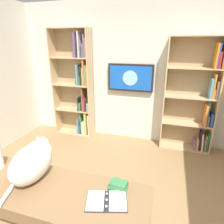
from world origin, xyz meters
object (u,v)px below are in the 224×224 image
at_px(open_binder, 107,201).
at_px(desk_book_stack, 118,185).
at_px(desk, 54,201).
at_px(bookshelf_left, 196,99).
at_px(wall_mounted_tv, 130,78).
at_px(cat, 34,160).
at_px(bookshelf_right, 78,87).

distance_m(open_binder, desk_book_stack, 0.19).
height_order(desk, open_binder, open_binder).
height_order(bookshelf_left, desk_book_stack, bookshelf_left).
xyz_separation_m(wall_mounted_tv, desk_book_stack, (-0.40, 2.36, -0.53)).
relative_size(wall_mounted_tv, cat, 1.41).
bearing_deg(wall_mounted_tv, desk_book_stack, 99.58).
xyz_separation_m(bookshelf_left, cat, (1.61, 2.36, -0.07)).
bearing_deg(open_binder, desk_book_stack, -105.20).
height_order(bookshelf_right, cat, bookshelf_right).
bearing_deg(desk, desk_book_stack, -158.44).
xyz_separation_m(cat, desk_book_stack, (-0.79, -0.08, -0.15)).
bearing_deg(cat, wall_mounted_tv, -99.26).
xyz_separation_m(bookshelf_left, desk_book_stack, (0.82, 2.28, -0.23)).
relative_size(desk, cat, 2.66).
height_order(bookshelf_left, cat, bookshelf_left).
relative_size(bookshelf_left, desk, 1.23).
distance_m(cat, open_binder, 0.77).
bearing_deg(desk_book_stack, cat, 5.54).
bearing_deg(desk_book_stack, bookshelf_right, -56.79).
relative_size(bookshelf_left, wall_mounted_tv, 2.32).
xyz_separation_m(wall_mounted_tv, cat, (0.40, 2.43, -0.38)).
bearing_deg(wall_mounted_tv, open_binder, 97.82).
xyz_separation_m(bookshelf_right, desk_book_stack, (-1.49, 2.27, -0.30)).
relative_size(wall_mounted_tv, open_binder, 2.34).
relative_size(bookshelf_right, desk, 1.32).
bearing_deg(bookshelf_left, desk, 61.52).
bearing_deg(open_binder, cat, -8.01).
bearing_deg(bookshelf_left, cat, 55.58).
distance_m(desk, desk_book_stack, 0.59).
bearing_deg(bookshelf_right, desk_book_stack, 123.21).
bearing_deg(wall_mounted_tv, bookshelf_right, 4.43).
bearing_deg(wall_mounted_tv, cat, 80.74).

